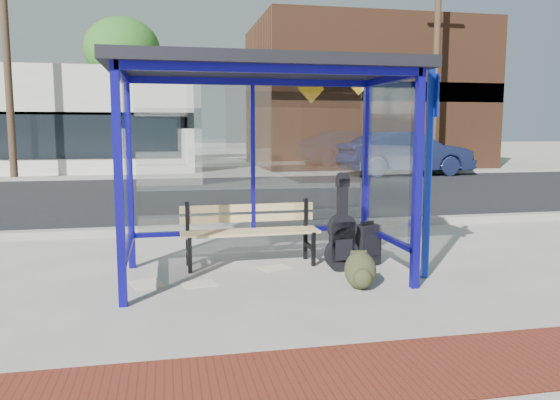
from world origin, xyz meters
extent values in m
plane|color=#B2ADA0|center=(0.00, 0.00, 0.00)|extent=(120.00, 120.00, 0.00)
cube|color=maroon|center=(0.00, -2.60, 0.01)|extent=(60.00, 1.00, 0.01)
cube|color=gray|center=(0.00, 2.90, 0.06)|extent=(60.00, 0.25, 0.12)
cube|color=black|center=(0.00, 8.00, 0.00)|extent=(60.00, 10.00, 0.00)
cube|color=gray|center=(0.00, 13.10, 0.06)|extent=(60.00, 0.25, 0.12)
cube|color=#B2ADA0|center=(0.00, 15.00, 0.00)|extent=(60.00, 4.00, 0.01)
cube|color=#120D94|center=(-1.50, -0.75, 1.15)|extent=(0.08, 0.08, 2.30)
cube|color=#120D94|center=(1.50, -0.75, 1.15)|extent=(0.08, 0.08, 2.30)
cube|color=#120D94|center=(-1.50, 0.75, 1.15)|extent=(0.08, 0.08, 2.30)
cube|color=#120D94|center=(1.50, 0.75, 1.15)|extent=(0.08, 0.08, 2.30)
cube|color=#120D94|center=(0.00, 0.75, 2.26)|extent=(3.00, 0.08, 0.08)
cube|color=#120D94|center=(0.00, -0.75, 2.26)|extent=(3.00, 0.08, 0.08)
cube|color=#120D94|center=(-1.50, 0.00, 2.26)|extent=(0.08, 1.50, 0.08)
cube|color=#120D94|center=(1.50, 0.00, 2.26)|extent=(0.08, 1.50, 0.08)
cube|color=#120D94|center=(0.00, 0.75, 0.40)|extent=(3.00, 0.08, 0.06)
cube|color=#120D94|center=(-1.50, 0.00, 0.40)|extent=(0.08, 1.50, 0.06)
cube|color=#120D94|center=(1.50, 0.00, 0.40)|extent=(0.08, 1.50, 0.06)
cube|color=#120D94|center=(0.00, 0.75, 1.35)|extent=(0.05, 0.05, 1.90)
cube|color=silver|center=(0.00, 0.75, 1.31)|extent=(2.84, 0.01, 1.82)
cube|color=silver|center=(-1.50, 0.00, 1.31)|extent=(0.02, 1.34, 1.82)
cube|color=silver|center=(1.50, 0.00, 1.31)|extent=(0.02, 1.34, 1.82)
cube|color=black|center=(0.00, 0.00, 2.36)|extent=(3.30, 1.80, 0.12)
cube|color=#59331E|center=(8.00, 18.50, 3.20)|extent=(10.00, 7.00, 6.40)
cube|color=black|center=(8.00, 15.05, 3.20)|extent=(10.00, 0.10, 0.80)
cube|color=yellow|center=(6.50, 14.95, 3.80)|extent=(1.56, 0.06, 1.56)
cylinder|color=#4C3826|center=(-3.00, 22.00, 2.50)|extent=(0.36, 0.36, 5.00)
ellipsoid|color=#2C651C|center=(-3.00, 22.00, 5.50)|extent=(3.60, 3.60, 3.06)
cylinder|color=#4C3826|center=(12.50, 22.00, 2.50)|extent=(0.36, 0.36, 5.00)
ellipsoid|color=#2C651C|center=(12.50, 22.00, 5.50)|extent=(3.60, 3.60, 3.06)
cylinder|color=#4C3826|center=(-6.00, 13.40, 4.00)|extent=(0.24, 0.24, 8.00)
cylinder|color=#4C3826|center=(9.00, 13.40, 4.00)|extent=(0.24, 0.24, 8.00)
cube|color=black|center=(-0.82, 0.35, 0.21)|extent=(0.05, 0.05, 0.43)
cube|color=black|center=(-0.83, 0.72, 0.40)|extent=(0.05, 0.05, 0.80)
cube|color=black|center=(-0.82, 0.53, 0.21)|extent=(0.06, 0.38, 0.05)
cube|color=black|center=(0.69, 0.38, 0.21)|extent=(0.05, 0.05, 0.43)
cube|color=black|center=(0.69, 0.75, 0.40)|extent=(0.05, 0.05, 0.80)
cube|color=black|center=(0.69, 0.57, 0.21)|extent=(0.06, 0.38, 0.05)
cube|color=#D9B27D|center=(-0.06, 0.39, 0.43)|extent=(1.70, 0.12, 0.03)
cube|color=#D9B27D|center=(-0.07, 0.50, 0.43)|extent=(1.70, 0.12, 0.03)
cube|color=#D9B27D|center=(-0.07, 0.60, 0.43)|extent=(1.70, 0.12, 0.03)
cube|color=#D9B27D|center=(-0.07, 0.71, 0.43)|extent=(1.70, 0.12, 0.03)
cube|color=#D9B27D|center=(-0.07, 0.74, 0.57)|extent=(1.70, 0.06, 0.09)
cube|color=#D9B27D|center=(-0.07, 0.74, 0.70)|extent=(1.70, 0.06, 0.09)
cylinder|color=black|center=(0.96, 0.09, 0.20)|extent=(0.41, 0.15, 0.41)
cylinder|color=black|center=(0.96, 0.09, 0.52)|extent=(0.35, 0.14, 0.34)
cube|color=black|center=(0.96, 0.09, 0.36)|extent=(0.30, 0.14, 0.48)
cube|color=black|center=(0.96, 0.09, 0.85)|extent=(0.11, 0.11, 0.48)
cube|color=black|center=(0.96, 0.09, 1.06)|extent=(0.15, 0.11, 0.10)
cube|color=black|center=(1.35, 0.28, 0.26)|extent=(0.37, 0.31, 0.50)
cylinder|color=black|center=(1.24, 0.23, 0.02)|extent=(0.12, 0.18, 0.05)
cylinder|color=black|center=(1.46, 0.33, 0.02)|extent=(0.12, 0.18, 0.05)
cube|color=black|center=(1.35, 0.28, 0.54)|extent=(0.20, 0.12, 0.04)
cube|color=black|center=(1.39, 0.19, 0.27)|extent=(0.24, 0.12, 0.27)
ellipsoid|color=#2D301A|center=(0.92, -0.66, 0.20)|extent=(0.37, 0.28, 0.40)
ellipsoid|color=#2D301A|center=(0.91, -0.78, 0.15)|extent=(0.21, 0.16, 0.21)
cube|color=#2D301A|center=(0.93, -0.64, 0.39)|extent=(0.12, 0.06, 0.03)
cube|color=navy|center=(1.80, -0.39, 1.23)|extent=(0.09, 0.09, 2.45)
cube|color=navy|center=(1.84, -0.40, 2.05)|extent=(0.09, 0.30, 0.46)
cube|color=white|center=(-1.30, -0.03, 0.00)|extent=(0.43, 0.49, 0.01)
cube|color=white|center=(-0.74, -0.15, 0.00)|extent=(0.41, 0.35, 0.01)
cube|color=white|center=(0.20, 0.37, 0.00)|extent=(0.43, 0.38, 0.01)
imported|color=#161D40|center=(7.52, 12.63, 0.79)|extent=(4.88, 1.89, 1.59)
cylinder|color=red|center=(10.36, 13.84, 0.30)|extent=(0.20, 0.20, 0.60)
sphere|color=red|center=(10.36, 13.84, 0.63)|extent=(0.22, 0.22, 0.22)
cylinder|color=red|center=(10.36, 13.84, 0.40)|extent=(0.34, 0.19, 0.10)
camera|label=1|loc=(-1.06, -6.00, 1.69)|focal=35.00mm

